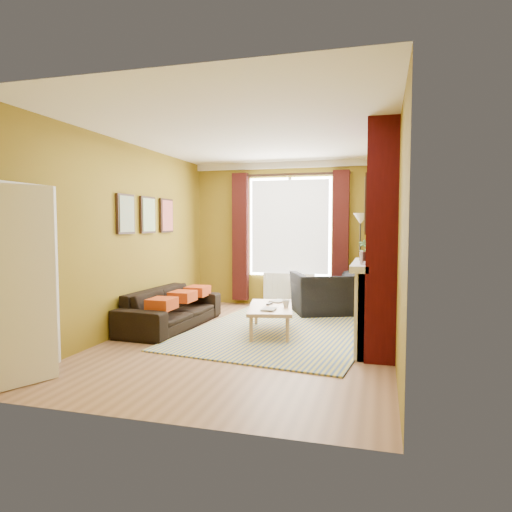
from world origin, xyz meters
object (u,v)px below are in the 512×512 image
(coffee_table, at_px, (271,309))
(floor_lamp, at_px, (360,235))
(armchair, at_px, (326,294))
(sofa, at_px, (171,308))
(wicker_stool, at_px, (302,296))

(coffee_table, relative_size, floor_lamp, 0.74)
(armchair, bearing_deg, coffee_table, 46.96)
(sofa, distance_m, coffee_table, 1.60)
(coffee_table, height_order, floor_lamp, floor_lamp)
(armchair, distance_m, floor_lamp, 1.21)
(armchair, bearing_deg, wicker_stool, -55.47)
(sofa, bearing_deg, floor_lamp, -52.65)
(wicker_stool, height_order, floor_lamp, floor_lamp)
(sofa, height_order, floor_lamp, floor_lamp)
(armchair, height_order, floor_lamp, floor_lamp)
(armchair, relative_size, floor_lamp, 0.64)
(wicker_stool, relative_size, floor_lamp, 0.28)
(armchair, distance_m, wicker_stool, 0.59)
(wicker_stool, bearing_deg, armchair, -32.63)
(sofa, relative_size, coffee_table, 1.55)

